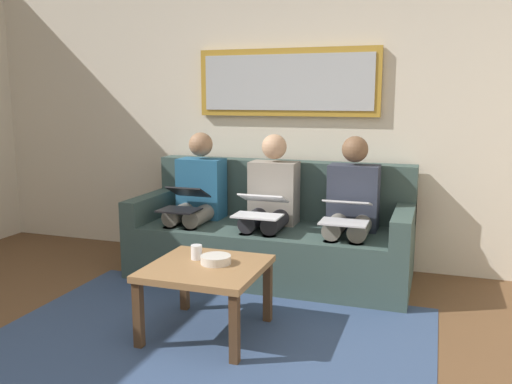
# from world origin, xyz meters

# --- Properties ---
(wall_rear) EXTENTS (6.00, 0.12, 2.60)m
(wall_rear) POSITION_xyz_m (0.00, -2.60, 1.30)
(wall_rear) COLOR beige
(wall_rear) RESTS_ON ground_plane
(area_rug) EXTENTS (2.60, 1.80, 0.01)m
(area_rug) POSITION_xyz_m (0.00, -0.85, 0.00)
(area_rug) COLOR #33476B
(area_rug) RESTS_ON ground_plane
(couch) EXTENTS (2.20, 0.90, 0.90)m
(couch) POSITION_xyz_m (0.00, -2.12, 0.31)
(couch) COLOR #384C47
(couch) RESTS_ON ground_plane
(framed_mirror) EXTENTS (1.56, 0.05, 0.56)m
(framed_mirror) POSITION_xyz_m (0.00, -2.51, 1.55)
(framed_mirror) COLOR #B7892D
(coffee_table) EXTENTS (0.67, 0.67, 0.44)m
(coffee_table) POSITION_xyz_m (0.04, -0.90, 0.38)
(coffee_table) COLOR olive
(coffee_table) RESTS_ON ground_plane
(cup) EXTENTS (0.07, 0.07, 0.09)m
(cup) POSITION_xyz_m (0.15, -0.99, 0.48)
(cup) COLOR silver
(cup) RESTS_ON coffee_table
(bowl) EXTENTS (0.18, 0.18, 0.05)m
(bowl) POSITION_xyz_m (0.00, -0.95, 0.46)
(bowl) COLOR beige
(bowl) RESTS_ON coffee_table
(person_left) EXTENTS (0.38, 0.58, 1.14)m
(person_left) POSITION_xyz_m (-0.64, -2.05, 0.61)
(person_left) COLOR #2D3342
(person_left) RESTS_ON couch
(laptop_silver) EXTENTS (0.33, 0.36, 0.15)m
(laptop_silver) POSITION_xyz_m (-0.64, -1.81, 0.63)
(laptop_silver) COLOR silver
(person_middle) EXTENTS (0.38, 0.58, 1.14)m
(person_middle) POSITION_xyz_m (0.00, -2.05, 0.61)
(person_middle) COLOR gray
(person_middle) RESTS_ON couch
(laptop_white) EXTENTS (0.35, 0.36, 0.16)m
(laptop_white) POSITION_xyz_m (0.00, -1.81, 0.63)
(laptop_white) COLOR white
(person_right) EXTENTS (0.38, 0.58, 1.14)m
(person_right) POSITION_xyz_m (0.64, -2.05, 0.61)
(person_right) COLOR #235B84
(person_right) RESTS_ON couch
(laptop_black) EXTENTS (0.30, 0.40, 0.18)m
(laptop_black) POSITION_xyz_m (0.64, -1.82, 0.63)
(laptop_black) COLOR black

